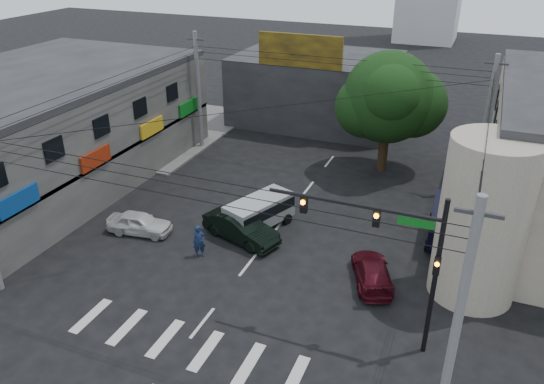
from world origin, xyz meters
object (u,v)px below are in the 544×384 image
Objects in this scene: dark_sedan at (241,227)px; maroon_sedan at (372,272)px; navy_van at (448,224)px; traffic_gantry at (395,245)px; utility_pole_far_right at (485,126)px; utility_pole_near_right at (457,322)px; street_tree at (388,98)px; utility_pole_far_left at (199,92)px; white_compact at (139,223)px; silver_minivan at (259,214)px; traffic_officer at (199,241)px.

dark_sedan is 7.92m from maroon_sedan.
traffic_gantry is at bearing 168.06° from navy_van.
utility_pole_far_right reaches higher than traffic_gantry.
utility_pole_near_right is at bearing -52.58° from traffic_gantry.
dark_sedan is (-5.43, -12.79, -4.69)m from street_tree.
utility_pole_far_left is at bearing 67.23° from navy_van.
utility_pole_far_left is at bearing 180.00° from utility_pole_far_right.
utility_pole_far_left is 2.32× the size of white_compact.
traffic_gantry is 1.58× the size of maroon_sedan.
utility_pole_near_right is (2.68, -3.50, -0.23)m from traffic_gantry.
traffic_gantry is (3.82, -18.00, -0.64)m from street_tree.
navy_van is (10.42, 2.81, 0.05)m from silver_minivan.
utility_pole_far_left is 14.30m from white_compact.
utility_pole_far_right reaches higher than traffic_officer.
dark_sedan is 1.01× the size of navy_van.
maroon_sedan is at bearing -37.64° from utility_pole_far_left.
navy_van is at bearing -53.15° from silver_minivan.
navy_van is (1.59, 9.68, -3.86)m from traffic_gantry.
traffic_officer is (-13.27, 6.29, -3.67)m from utility_pole_near_right.
utility_pole_far_left reaches higher than silver_minivan.
utility_pole_far_right reaches higher than street_tree.
white_compact is at bearing 166.34° from traffic_gantry.
utility_pole_far_right is 4.95× the size of traffic_officer.
maroon_sedan is (2.39, -14.02, -4.86)m from street_tree.
navy_van is (16.64, 6.02, 0.33)m from white_compact.
navy_van is (19.92, -7.33, -3.63)m from utility_pole_far_left.
white_compact is at bearing -76.21° from utility_pole_far_left.
utility_pole_far_left is (-18.32, 17.00, -0.23)m from traffic_gantry.
street_tree is 6.63m from utility_pole_far_right.
white_compact is (3.28, -13.35, -3.96)m from utility_pole_far_left.
utility_pole_far_right is (0.00, 20.50, 0.00)m from utility_pole_near_right.
white_compact is at bearing -128.04° from street_tree.
silver_minivan is (0.43, 1.65, 0.15)m from dark_sedan.
street_tree is 0.95× the size of utility_pole_near_right.
street_tree is at bearing 26.85° from traffic_officer.
utility_pole_near_right reaches higher than maroon_sedan.
navy_van is (-1.08, 13.17, -3.63)m from utility_pole_near_right.
utility_pole_far_right is at bearing -61.71° from white_compact.
utility_pole_near_right is 15.26m from dark_sedan.
street_tree is 14.67m from dark_sedan.
white_compact is 4.55m from traffic_officer.
traffic_officer is (-10.59, 2.79, -3.90)m from traffic_gantry.
utility_pole_far_right is at bearing -27.37° from dark_sedan.
silver_minivan is at bearing 137.99° from utility_pole_near_right.
utility_pole_far_right reaches higher than white_compact.
navy_van is at bearing -98.39° from utility_pole_far_right.
street_tree is 10.91m from navy_van.
street_tree is 13.03m from silver_minivan.
navy_van is at bearing 94.69° from utility_pole_near_right.
utility_pole_near_right is 1.00× the size of utility_pole_far_right.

